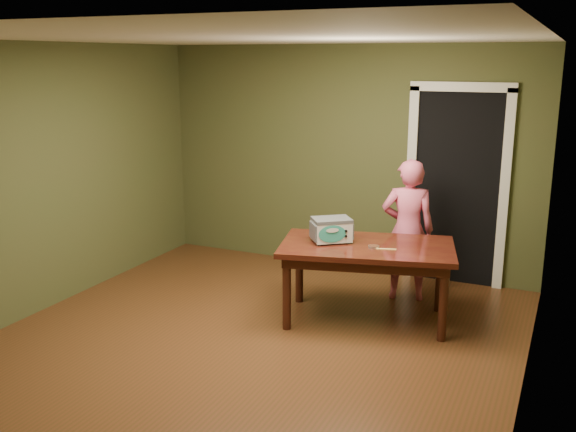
% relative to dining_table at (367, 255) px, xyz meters
% --- Properties ---
extents(floor, '(5.00, 5.00, 0.00)m').
position_rel_dining_table_xyz_m(floor, '(-0.76, -1.03, -0.65)').
color(floor, '#582C19').
rests_on(floor, ground).
extents(room_shell, '(4.52, 5.02, 2.61)m').
position_rel_dining_table_xyz_m(room_shell, '(-0.76, -1.03, 1.06)').
color(room_shell, '#454625').
rests_on(room_shell, ground).
extents(doorway, '(1.10, 0.66, 2.25)m').
position_rel_dining_table_xyz_m(doorway, '(0.54, 1.75, 0.41)').
color(doorway, black).
rests_on(doorway, ground).
extents(dining_table, '(1.77, 1.26, 0.75)m').
position_rel_dining_table_xyz_m(dining_table, '(0.00, 0.00, 0.00)').
color(dining_table, '#340E0B').
rests_on(dining_table, floor).
extents(toy_oven, '(0.43, 0.41, 0.23)m').
position_rel_dining_table_xyz_m(toy_oven, '(-0.34, -0.05, 0.23)').
color(toy_oven, '#4C4F54').
rests_on(toy_oven, dining_table).
extents(baking_pan, '(0.10, 0.10, 0.02)m').
position_rel_dining_table_xyz_m(baking_pan, '(0.09, -0.08, 0.11)').
color(baking_pan, silver).
rests_on(baking_pan, dining_table).
extents(spatula, '(0.18, 0.08, 0.01)m').
position_rel_dining_table_xyz_m(spatula, '(0.21, -0.08, 0.10)').
color(spatula, '#FFCA6E').
rests_on(spatula, dining_table).
extents(child, '(0.61, 0.48, 1.47)m').
position_rel_dining_table_xyz_m(child, '(0.20, 0.73, 0.08)').
color(child, '#E05C81').
rests_on(child, floor).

